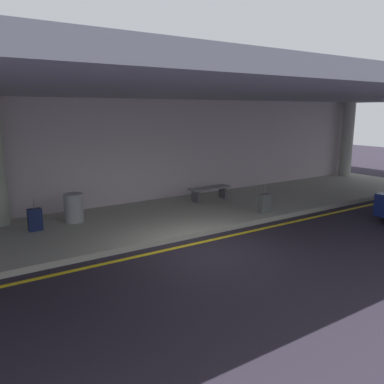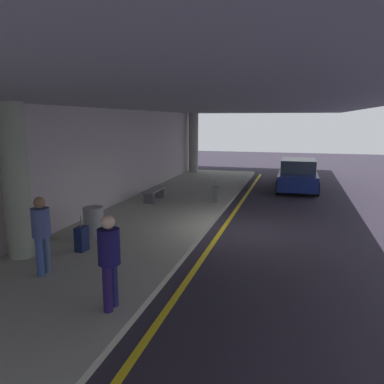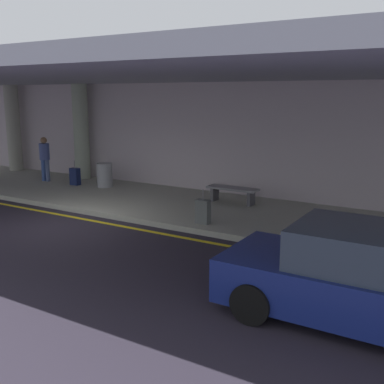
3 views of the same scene
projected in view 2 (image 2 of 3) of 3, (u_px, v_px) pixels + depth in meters
ground_plane at (242, 231)px, 11.93m from camera, size 60.00×60.00×0.00m
sidewalk at (148, 222)px, 12.71m from camera, size 26.00×4.20×0.15m
lane_stripe_yellow at (222, 230)px, 12.09m from camera, size 26.00×0.14×0.01m
support_column_center at (16, 182)px, 9.00m from camera, size 0.59×0.59×3.65m
support_column_right_mid at (193, 143)px, 24.17m from camera, size 0.59×0.59×3.65m
ceiling_overhang at (160, 101)px, 11.87m from camera, size 28.00×13.20×0.30m
terminal_back_wall at (84, 165)px, 12.96m from camera, size 26.00×0.30×3.80m
car_navy at (298, 175)px, 18.84m from camera, size 4.10×1.92×1.50m
traveler_with_luggage at (41, 230)px, 8.10m from camera, size 0.38×0.38×1.68m
person_waiting_for_ride at (109, 256)px, 6.58m from camera, size 0.38×0.38×1.68m
suitcase_upright_primary at (82, 239)px, 9.68m from camera, size 0.36×0.22×0.90m
suitcase_upright_secondary at (216, 194)px, 15.40m from camera, size 0.36×0.22×0.90m
bench_metal at (154, 192)px, 15.67m from camera, size 1.60×0.50×0.48m
trash_bin_steel at (94, 222)px, 10.84m from camera, size 0.56×0.56×0.85m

